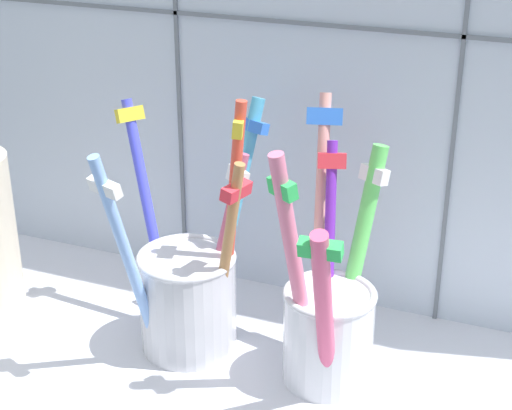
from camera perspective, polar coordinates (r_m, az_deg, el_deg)
counter_slab at (r=59.40cm, az=-0.21°, el=-11.81°), size 64.00×22.00×2.00cm
tile_wall_back at (r=60.75cm, az=4.12°, el=11.41°), size 64.00×2.20×45.00cm
toothbrush_cup_left at (r=58.63cm, az=-4.60°, el=-5.71°), size 12.19×13.17×18.54cm
toothbrush_cup_right at (r=55.29cm, az=5.01°, el=-7.69°), size 7.06×13.62×18.20cm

